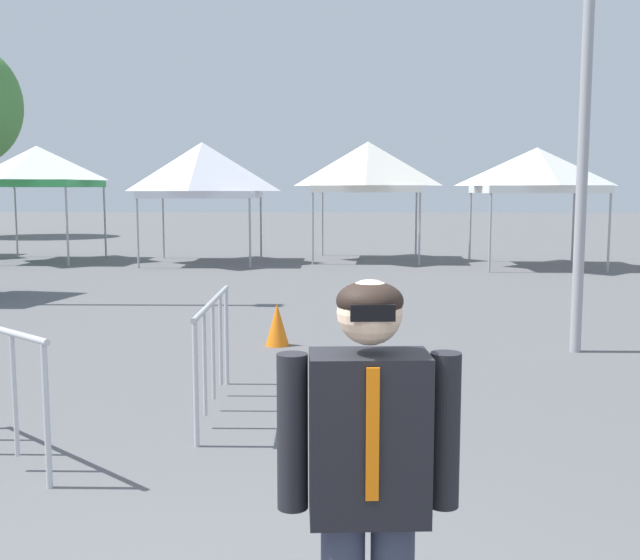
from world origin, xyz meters
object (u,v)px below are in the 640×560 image
object	(u,v)px
person_foreground	(368,487)
light_pole_opposite_side	(589,4)
canopy_tent_left_of_center	(202,170)
canopy_tent_right_of_center	(37,167)
canopy_tent_center	(537,170)
canopy_tent_behind_right	(368,167)
traffic_cone_lot_center	(277,324)
crowd_barrier_mid_lot	(213,333)

from	to	relation	value
person_foreground	light_pole_opposite_side	xyz separation A→B (m)	(2.89, 7.13, 3.34)
canopy_tent_left_of_center	person_foreground	distance (m)	19.54
canopy_tent_right_of_center	canopy_tent_left_of_center	xyz separation A→B (m)	(4.94, -0.32, -0.12)
canopy_tent_right_of_center	canopy_tent_center	xyz separation A→B (m)	(14.24, -1.12, -0.16)
canopy_tent_left_of_center	light_pole_opposite_side	bearing A→B (deg)	-58.95
canopy_tent_center	person_foreground	xyz separation A→B (m)	(-5.05, -18.21, -1.60)
canopy_tent_behind_right	canopy_tent_center	distance (m)	4.89
canopy_tent_left_of_center	traffic_cone_lot_center	world-z (taller)	canopy_tent_left_of_center
crowd_barrier_mid_lot	canopy_tent_center	bearing A→B (deg)	65.28
canopy_tent_center	light_pole_opposite_side	bearing A→B (deg)	-101.02
person_foreground	traffic_cone_lot_center	distance (m)	7.49
crowd_barrier_mid_lot	traffic_cone_lot_center	distance (m)	3.11
canopy_tent_left_of_center	light_pole_opposite_side	distance (m)	13.96
light_pole_opposite_side	traffic_cone_lot_center	xyz separation A→B (m)	(-3.92, 0.25, -4.09)
person_foreground	light_pole_opposite_side	bearing A→B (deg)	67.93
canopy_tent_center	person_foreground	bearing A→B (deg)	-105.50
crowd_barrier_mid_lot	traffic_cone_lot_center	bearing A→B (deg)	84.08
light_pole_opposite_side	traffic_cone_lot_center	bearing A→B (deg)	176.38
light_pole_opposite_side	person_foreground	bearing A→B (deg)	-112.07
person_foreground	traffic_cone_lot_center	xyz separation A→B (m)	(-1.02, 7.38, -0.75)
canopy_tent_left_of_center	person_foreground	bearing A→B (deg)	-77.38
canopy_tent_left_of_center	canopy_tent_center	world-z (taller)	canopy_tent_left_of_center
person_foreground	canopy_tent_behind_right	bearing A→B (deg)	88.52
light_pole_opposite_side	traffic_cone_lot_center	size ratio (longest dim) A/B	13.24
canopy_tent_right_of_center	light_pole_opposite_side	world-z (taller)	light_pole_opposite_side
canopy_tent_center	canopy_tent_behind_right	bearing A→B (deg)	157.89
crowd_barrier_mid_lot	person_foreground	bearing A→B (deg)	-72.77
canopy_tent_left_of_center	canopy_tent_center	xyz separation A→B (m)	(9.30, -0.80, -0.04)
canopy_tent_center	crowd_barrier_mid_lot	world-z (taller)	canopy_tent_center
canopy_tent_center	traffic_cone_lot_center	xyz separation A→B (m)	(-6.07, -10.82, -2.34)
canopy_tent_behind_right	person_foreground	xyz separation A→B (m)	(-0.52, -20.05, -1.75)
traffic_cone_lot_center	crowd_barrier_mid_lot	bearing A→B (deg)	-95.92
canopy_tent_center	traffic_cone_lot_center	bearing A→B (deg)	-119.30
canopy_tent_left_of_center	traffic_cone_lot_center	distance (m)	12.29
canopy_tent_behind_right	traffic_cone_lot_center	world-z (taller)	canopy_tent_behind_right
canopy_tent_right_of_center	light_pole_opposite_side	size ratio (longest dim) A/B	0.44
canopy_tent_behind_right	crowd_barrier_mid_lot	bearing A→B (deg)	-96.75
canopy_tent_right_of_center	canopy_tent_center	bearing A→B (deg)	-4.50
canopy_tent_center	canopy_tent_right_of_center	bearing A→B (deg)	175.50
canopy_tent_right_of_center	crowd_barrier_mid_lot	bearing A→B (deg)	-62.37
canopy_tent_behind_right	canopy_tent_center	world-z (taller)	canopy_tent_behind_right
canopy_tent_right_of_center	crowd_barrier_mid_lot	distance (m)	17.05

